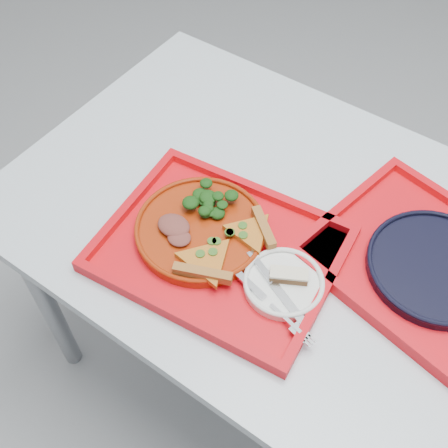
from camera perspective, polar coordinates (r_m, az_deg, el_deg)
The scene contains 14 objects.
ground at distance 1.79m, azimuth 10.04°, elevation -17.64°, with size 10.00×10.00×0.00m, color gray.
table at distance 1.19m, azimuth 14.58°, elevation -6.42°, with size 1.60×0.80×0.75m.
tray_main at distance 1.11m, azimuth -0.39°, elevation -2.77°, with size 0.45×0.35×0.01m, color red.
tray_far at distance 1.15m, azimuth 20.46°, elevation -4.56°, with size 0.45×0.35×0.01m, color red.
dinner_plate at distance 1.12m, azimuth -2.39°, elevation -0.64°, with size 0.26×0.26×0.02m, color maroon.
side_plate at distance 1.06m, azimuth 6.06°, elevation -6.09°, with size 0.15×0.15×0.01m, color white.
navy_plate at distance 1.14m, azimuth 20.66°, elevation -4.18°, with size 0.26×0.26×0.02m, color black.
pizza_slice_a at distance 1.05m, azimuth -1.77°, elevation -3.63°, with size 0.13×0.11×0.02m, color gold, non-canonical shape.
pizza_slice_b at distance 1.09m, azimuth 2.67°, elevation -0.71°, with size 0.11×0.10×0.02m, color gold, non-canonical shape.
salad_heap at distance 1.13m, azimuth -1.44°, elevation 2.52°, with size 0.08×0.07×0.04m, color black.
meat_portion at distance 1.10m, azimuth -5.13°, elevation -0.16°, with size 0.07×0.05×0.02m, color brown.
dessert_bar at distance 1.05m, azimuth 6.60°, elevation -5.20°, with size 0.08×0.06×0.02m.
knife at distance 1.04m, azimuth 5.40°, elevation -6.47°, with size 0.18×0.02×0.01m, color silver.
fork at distance 1.02m, azimuth 4.70°, elevation -8.07°, with size 0.18×0.02×0.01m, color silver.
Camera 1 is at (0.10, -0.65, 1.67)m, focal length 45.00 mm.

